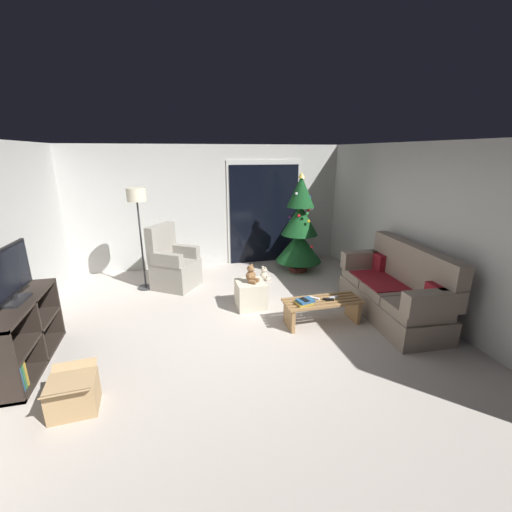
% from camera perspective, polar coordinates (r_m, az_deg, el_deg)
% --- Properties ---
extents(ground_plane, '(7.00, 7.00, 0.00)m').
position_cam_1_polar(ground_plane, '(4.72, -2.71, -12.76)').
color(ground_plane, '#BCB2A8').
extents(wall_back, '(5.72, 0.12, 2.50)m').
position_cam_1_polar(wall_back, '(7.20, -7.77, 8.21)').
color(wall_back, beige).
rests_on(wall_back, ground).
extents(wall_right, '(0.12, 6.00, 2.50)m').
position_cam_1_polar(wall_right, '(5.53, 27.59, 3.72)').
color(wall_right, beige).
rests_on(wall_right, ground).
extents(patio_door_frame, '(1.60, 0.02, 2.20)m').
position_cam_1_polar(patio_door_frame, '(7.37, 1.35, 7.39)').
color(patio_door_frame, silver).
rests_on(patio_door_frame, ground).
extents(patio_door_glass, '(1.50, 0.02, 2.10)m').
position_cam_1_polar(patio_door_glass, '(7.36, 1.39, 6.98)').
color(patio_door_glass, black).
rests_on(patio_door_glass, ground).
extents(couch, '(0.91, 1.99, 1.08)m').
position_cam_1_polar(couch, '(5.38, 22.49, -5.48)').
color(couch, gray).
rests_on(couch, ground).
extents(coffee_table, '(1.10, 0.40, 0.36)m').
position_cam_1_polar(coffee_table, '(4.92, 11.11, -8.55)').
color(coffee_table, '#9E7547').
rests_on(coffee_table, ground).
extents(remote_silver, '(0.16, 0.08, 0.02)m').
position_cam_1_polar(remote_silver, '(4.95, 12.97, -6.82)').
color(remote_silver, '#ADADB2').
rests_on(remote_silver, coffee_table).
extents(remote_black, '(0.16, 0.10, 0.02)m').
position_cam_1_polar(remote_black, '(4.87, 12.11, -7.17)').
color(remote_black, black).
rests_on(remote_black, coffee_table).
extents(remote_white, '(0.14, 0.15, 0.02)m').
position_cam_1_polar(remote_white, '(4.88, 9.79, -7.02)').
color(remote_white, silver).
rests_on(remote_white, coffee_table).
extents(book_stack, '(0.27, 0.22, 0.07)m').
position_cam_1_polar(book_stack, '(4.69, 8.17, -7.66)').
color(book_stack, '#B79333').
rests_on(book_stack, coffee_table).
extents(cell_phone, '(0.11, 0.16, 0.01)m').
position_cam_1_polar(cell_phone, '(4.66, 8.20, -7.29)').
color(cell_phone, black).
rests_on(cell_phone, book_stack).
extents(christmas_tree, '(0.92, 0.92, 1.99)m').
position_cam_1_polar(christmas_tree, '(6.80, 7.36, 4.55)').
color(christmas_tree, '#4C1E19').
rests_on(christmas_tree, ground).
extents(armchair, '(0.95, 0.95, 1.13)m').
position_cam_1_polar(armchair, '(6.25, -13.82, -1.53)').
color(armchair, gray).
rests_on(armchair, ground).
extents(floor_lamp, '(0.32, 0.32, 1.78)m').
position_cam_1_polar(floor_lamp, '(6.05, -19.40, 8.18)').
color(floor_lamp, '#2D2D30').
rests_on(floor_lamp, ground).
extents(media_shelf, '(0.40, 1.40, 0.80)m').
position_cam_1_polar(media_shelf, '(4.65, -35.24, -11.38)').
color(media_shelf, black).
rests_on(media_shelf, ground).
extents(television, '(0.22, 0.84, 0.61)m').
position_cam_1_polar(television, '(4.42, -36.20, -2.56)').
color(television, black).
rests_on(television, media_shelf).
extents(ottoman, '(0.44, 0.44, 0.42)m').
position_cam_1_polar(ottoman, '(5.32, -0.91, -6.53)').
color(ottoman, beige).
rests_on(ottoman, ground).
extents(teddy_bear_chestnut, '(0.22, 0.21, 0.29)m').
position_cam_1_polar(teddy_bear_chestnut, '(5.19, -0.82, -3.19)').
color(teddy_bear_chestnut, brown).
rests_on(teddy_bear_chestnut, ottoman).
extents(teddy_bear_cream_by_tree, '(0.21, 0.21, 0.29)m').
position_cam_1_polar(teddy_bear_cream_by_tree, '(6.43, 1.41, -3.14)').
color(teddy_bear_cream_by_tree, beige).
rests_on(teddy_bear_cream_by_tree, ground).
extents(cardboard_box_open_near_shelf, '(0.44, 0.54, 0.38)m').
position_cam_1_polar(cardboard_box_open_near_shelf, '(3.83, -28.46, -19.91)').
color(cardboard_box_open_near_shelf, tan).
rests_on(cardboard_box_open_near_shelf, ground).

